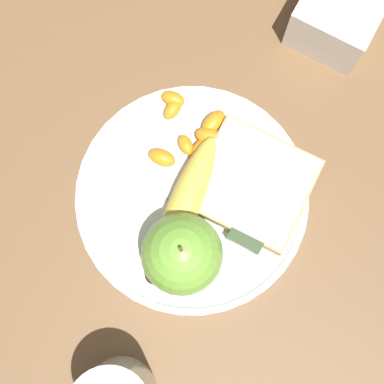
{
  "coord_description": "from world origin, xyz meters",
  "views": [
    {
      "loc": [
        0.06,
        -0.1,
        0.59
      ],
      "look_at": [
        0.0,
        0.0,
        0.03
      ],
      "focal_mm": 50.0,
      "sensor_mm": 36.0,
      "label": 1
    }
  ],
  "objects_px": {
    "condiment_caddy": "(338,16)",
    "fork": "(187,201)",
    "plate": "(192,196)",
    "banana": "(182,208)",
    "jam_packet": "(248,235)",
    "bread_slice": "(253,184)",
    "apple": "(182,254)"
  },
  "relations": [
    {
      "from": "condiment_caddy",
      "to": "fork",
      "type": "bearing_deg",
      "value": -100.25
    },
    {
      "from": "plate",
      "to": "banana",
      "type": "bearing_deg",
      "value": -92.81
    },
    {
      "from": "jam_packet",
      "to": "bread_slice",
      "type": "bearing_deg",
      "value": 112.45
    },
    {
      "from": "fork",
      "to": "condiment_caddy",
      "type": "xyz_separation_m",
      "value": [
        0.05,
        0.27,
        0.02
      ]
    },
    {
      "from": "apple",
      "to": "plate",
      "type": "bearing_deg",
      "value": 110.49
    },
    {
      "from": "plate",
      "to": "fork",
      "type": "height_order",
      "value": "fork"
    },
    {
      "from": "banana",
      "to": "bread_slice",
      "type": "height_order",
      "value": "banana"
    },
    {
      "from": "jam_packet",
      "to": "condiment_caddy",
      "type": "bearing_deg",
      "value": 95.74
    },
    {
      "from": "banana",
      "to": "bread_slice",
      "type": "relative_size",
      "value": 1.42
    },
    {
      "from": "banana",
      "to": "jam_packet",
      "type": "distance_m",
      "value": 0.08
    },
    {
      "from": "apple",
      "to": "banana",
      "type": "height_order",
      "value": "apple"
    },
    {
      "from": "fork",
      "to": "jam_packet",
      "type": "relative_size",
      "value": 5.09
    },
    {
      "from": "apple",
      "to": "condiment_caddy",
      "type": "distance_m",
      "value": 0.33
    },
    {
      "from": "banana",
      "to": "jam_packet",
      "type": "xyz_separation_m",
      "value": [
        0.08,
        0.01,
        -0.01
      ]
    },
    {
      "from": "apple",
      "to": "banana",
      "type": "distance_m",
      "value": 0.06
    },
    {
      "from": "bread_slice",
      "to": "condiment_caddy",
      "type": "xyz_separation_m",
      "value": [
        -0.01,
        0.22,
        0.01
      ]
    },
    {
      "from": "bread_slice",
      "to": "jam_packet",
      "type": "xyz_separation_m",
      "value": [
        0.02,
        -0.05,
        -0.0
      ]
    },
    {
      "from": "plate",
      "to": "condiment_caddy",
      "type": "height_order",
      "value": "condiment_caddy"
    },
    {
      "from": "plate",
      "to": "banana",
      "type": "relative_size",
      "value": 1.49
    },
    {
      "from": "apple",
      "to": "banana",
      "type": "bearing_deg",
      "value": 119.71
    },
    {
      "from": "banana",
      "to": "bread_slice",
      "type": "bearing_deg",
      "value": 48.99
    },
    {
      "from": "apple",
      "to": "condiment_caddy",
      "type": "bearing_deg",
      "value": 86.0
    },
    {
      "from": "banana",
      "to": "jam_packet",
      "type": "relative_size",
      "value": 4.59
    },
    {
      "from": "plate",
      "to": "bread_slice",
      "type": "height_order",
      "value": "bread_slice"
    },
    {
      "from": "apple",
      "to": "jam_packet",
      "type": "relative_size",
      "value": 2.43
    },
    {
      "from": "plate",
      "to": "condiment_caddy",
      "type": "relative_size",
      "value": 2.93
    },
    {
      "from": "plate",
      "to": "jam_packet",
      "type": "height_order",
      "value": "jam_packet"
    },
    {
      "from": "plate",
      "to": "apple",
      "type": "bearing_deg",
      "value": -69.51
    },
    {
      "from": "condiment_caddy",
      "to": "plate",
      "type": "bearing_deg",
      "value": -100.17
    },
    {
      "from": "bread_slice",
      "to": "fork",
      "type": "height_order",
      "value": "bread_slice"
    },
    {
      "from": "banana",
      "to": "condiment_caddy",
      "type": "bearing_deg",
      "value": 80.36
    },
    {
      "from": "bread_slice",
      "to": "condiment_caddy",
      "type": "bearing_deg",
      "value": 91.56
    }
  ]
}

